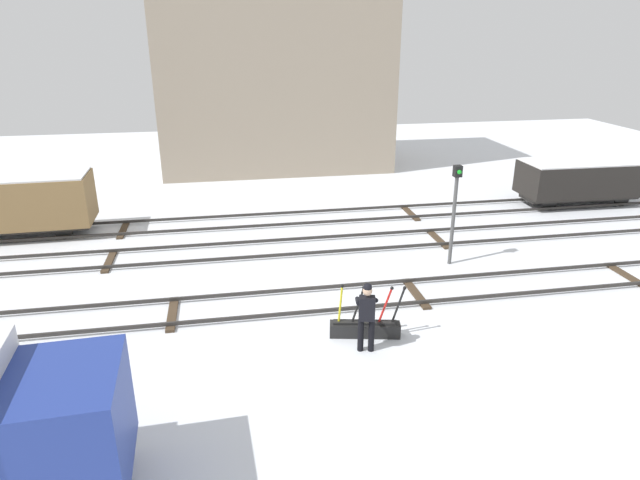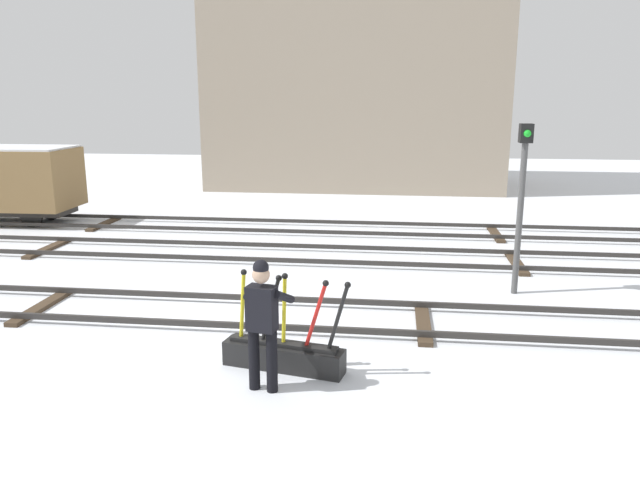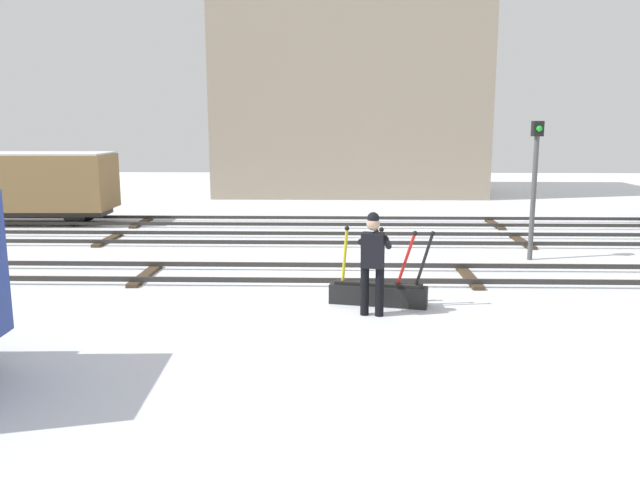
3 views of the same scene
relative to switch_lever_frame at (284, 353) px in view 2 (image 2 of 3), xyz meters
The scene contains 8 objects.
ground_plane 2.48m from the switch_lever_frame, 125.71° to the left, with size 60.00×60.00×0.00m, color silver.
track_main_line 2.47m from the switch_lever_frame, 125.71° to the left, with size 44.00×1.94×0.18m.
track_siding_near 6.36m from the switch_lever_frame, 103.07° to the left, with size 44.00×1.94×0.18m.
track_siding_far 9.44m from the switch_lever_frame, 98.76° to the left, with size 44.00×1.94×0.18m.
switch_lever_frame is the anchor object (origin of this frame).
rail_worker 1.03m from the switch_lever_frame, 103.59° to the right, with size 0.63×0.76×1.82m.
signal_post 5.94m from the switch_lever_frame, 45.28° to the left, with size 0.24×0.32×3.36m.
apartment_building 20.23m from the switch_lever_frame, 90.67° to the left, with size 12.50×6.55×11.60m.
Camera 2 is at (2.95, -10.11, 3.87)m, focal length 34.32 mm.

